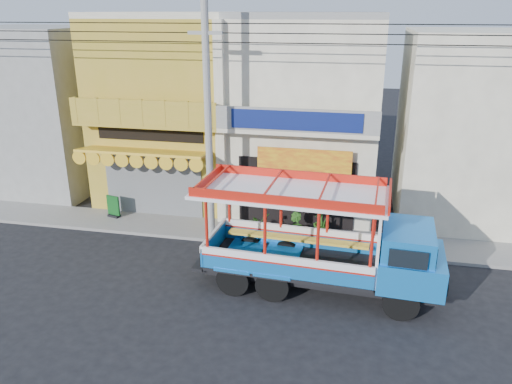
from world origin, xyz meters
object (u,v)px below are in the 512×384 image
at_px(songthaew_truck, 337,243).
at_px(green_sign, 114,208).
at_px(potted_plant_a, 259,224).
at_px(utility_pole, 212,109).
at_px(potted_plant_c, 321,222).
at_px(potted_plant_b, 296,224).

height_order(songthaew_truck, green_sign, songthaew_truck).
distance_m(green_sign, potted_plant_a, 6.33).
distance_m(songthaew_truck, potted_plant_a, 4.77).
height_order(utility_pole, potted_plant_a, utility_pole).
height_order(potted_plant_a, potted_plant_c, potted_plant_c).
relative_size(utility_pole, songthaew_truck, 3.68).
relative_size(utility_pole, potted_plant_b, 31.36).
xyz_separation_m(songthaew_truck, potted_plant_a, (-3.11, 3.42, -1.14)).
xyz_separation_m(potted_plant_a, potted_plant_b, (1.42, 0.27, 0.03)).
bearing_deg(songthaew_truck, potted_plant_a, 132.29).
distance_m(songthaew_truck, green_sign, 10.26).
bearing_deg(potted_plant_c, green_sign, -87.81).
height_order(songthaew_truck, potted_plant_a, songthaew_truck).
xyz_separation_m(utility_pole, potted_plant_a, (1.58, 0.55, -4.49)).
bearing_deg(potted_plant_b, green_sign, 33.84).
height_order(green_sign, potted_plant_a, green_sign).
height_order(utility_pole, songthaew_truck, utility_pole).
bearing_deg(songthaew_truck, potted_plant_c, 101.02).
bearing_deg(potted_plant_c, songthaew_truck, 13.60).
relative_size(potted_plant_a, potted_plant_b, 0.94).
bearing_deg(songthaew_truck, green_sign, 157.61).
height_order(utility_pole, potted_plant_c, utility_pole).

